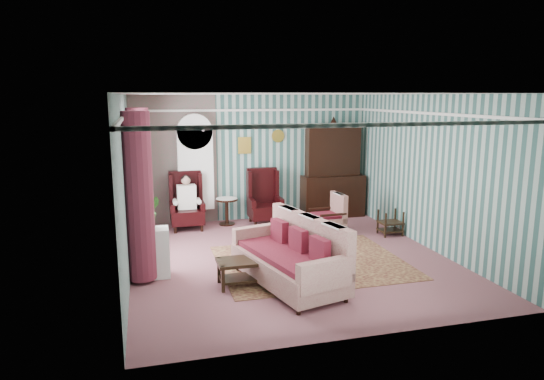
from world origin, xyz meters
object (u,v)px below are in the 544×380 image
object	(u,v)px
wingback_right	(265,197)
seated_woman	(187,203)
sofa	(288,255)
dresser_hutch	(333,168)
plant_stand	(152,253)
floral_armchair	(327,209)
bookcase	(196,175)
wingback_left	(187,201)
round_side_table	(227,212)
nest_table	(390,222)
coffee_table	(246,272)

from	to	relation	value
wingback_right	seated_woman	xyz separation A→B (m)	(-1.75, 0.00, -0.04)
seated_woman	sofa	bearing A→B (deg)	-71.78
dresser_hutch	plant_stand	xyz separation A→B (m)	(-4.30, -3.02, -0.78)
wingback_right	floral_armchair	size ratio (longest dim) A/B	1.17
bookcase	floral_armchair	bearing A→B (deg)	-30.92
wingback_left	plant_stand	distance (m)	2.87
round_side_table	nest_table	size ratio (longest dim) A/B	1.11
plant_stand	sofa	bearing A→B (deg)	-24.14
bookcase	seated_woman	distance (m)	0.70
dresser_hutch	wingback_right	bearing A→B (deg)	-171.23
wingback_right	plant_stand	bearing A→B (deg)	-132.84
dresser_hutch	seated_woman	xyz separation A→B (m)	(-3.50, -0.27, -0.59)
wingback_left	sofa	distance (m)	3.84
round_side_table	dresser_hutch	bearing A→B (deg)	2.64
round_side_table	sofa	distance (m)	3.81
bookcase	round_side_table	distance (m)	1.07
bookcase	wingback_right	world-z (taller)	bookcase
wingback_right	sofa	size ratio (longest dim) A/B	0.59
round_side_table	floral_armchair	xyz separation A→B (m)	(1.91, -1.30, 0.23)
floral_armchair	dresser_hutch	bearing A→B (deg)	-29.67
nest_table	sofa	size ratio (longest dim) A/B	0.25
plant_stand	coffee_table	xyz separation A→B (m)	(1.38, -0.71, -0.20)
sofa	dresser_hutch	bearing A→B (deg)	-44.86
wingback_right	seated_woman	size ratio (longest dim) A/B	1.06
wingback_left	coffee_table	bearing A→B (deg)	-80.51
bookcase	round_side_table	bearing A→B (deg)	-20.27
wingback_left	round_side_table	size ratio (longest dim) A/B	2.08
coffee_table	seated_woman	bearing A→B (deg)	99.49
seated_woman	nest_table	size ratio (longest dim) A/B	2.19
round_side_table	plant_stand	size ratio (longest dim) A/B	0.75
seated_woman	coffee_table	bearing A→B (deg)	-80.51
wingback_right	coffee_table	distance (m)	3.68
plant_stand	wingback_right	bearing A→B (deg)	47.16
coffee_table	round_side_table	bearing A→B (deg)	84.93
wingback_right	coffee_table	bearing A→B (deg)	-108.67
plant_stand	sofa	size ratio (longest dim) A/B	0.37
wingback_right	floral_armchair	distance (m)	1.57
round_side_table	coffee_table	bearing A→B (deg)	-95.07
wingback_right	nest_table	size ratio (longest dim) A/B	2.31
nest_table	wingback_right	bearing A→B (deg)	146.25
sofa	coffee_table	size ratio (longest dim) A/B	2.46
dresser_hutch	floral_armchair	distance (m)	1.70
round_side_table	plant_stand	distance (m)	3.36
dresser_hutch	wingback_left	bearing A→B (deg)	-175.59
coffee_table	sofa	bearing A→B (deg)	-16.32
floral_armchair	coffee_table	size ratio (longest dim) A/B	1.23
bookcase	seated_woman	size ratio (longest dim) A/B	1.90
floral_armchair	round_side_table	bearing A→B (deg)	52.11
seated_woman	round_side_table	world-z (taller)	seated_woman
floral_armchair	bookcase	bearing A→B (deg)	55.29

